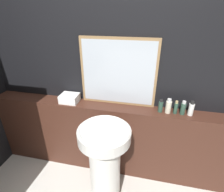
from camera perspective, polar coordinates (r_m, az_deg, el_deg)
wall_back at (r=1.86m, az=1.29°, el=8.22°), size 8.00×0.06×2.50m
vanity_counter at (r=2.14m, az=0.33°, el=-13.86°), size 2.85×0.21×0.89m
pedestal_sink at (r=1.78m, az=-2.34°, el=-20.47°), size 0.47×0.47×0.91m
mirror at (r=1.81m, az=1.97°, el=7.57°), size 0.79×0.03×0.71m
towel_stack at (r=2.01m, az=-13.65°, el=-0.70°), size 0.20×0.17×0.09m
shampoo_bottle at (r=1.83m, az=15.59°, el=-3.21°), size 0.04×0.04×0.14m
conditioner_bottle at (r=1.83m, az=17.95°, el=-3.23°), size 0.06×0.06×0.15m
lotion_bottle at (r=1.84m, az=20.11°, el=-3.61°), size 0.04×0.04×0.14m
body_wash_bottle at (r=1.85m, az=22.17°, el=-3.70°), size 0.05×0.05×0.15m
hand_soap_bottle at (r=1.87m, az=24.42°, el=-3.81°), size 0.05×0.05×0.15m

